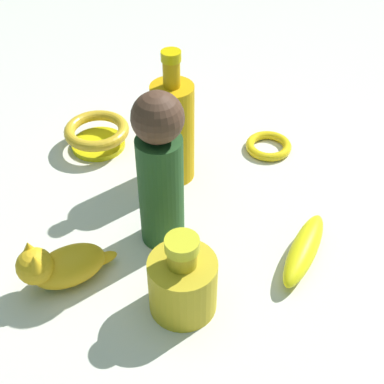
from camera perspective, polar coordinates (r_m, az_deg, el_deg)
ground at (r=0.91m, az=-0.00°, el=-2.37°), size 2.00×2.00×0.00m
cat_figurine at (r=0.81m, az=-13.54°, el=-7.42°), size 0.13×0.11×0.09m
bottle_tall at (r=0.93m, az=-1.98°, el=6.44°), size 0.07×0.07×0.24m
bowl at (r=1.05m, az=-9.83°, el=5.98°), size 0.12×0.12×0.05m
bangle at (r=1.05m, az=7.95°, el=4.77°), size 0.09×0.09×0.02m
banana at (r=0.84m, az=11.55°, el=-5.87°), size 0.10×0.16×0.04m
person_figure_adult at (r=0.78m, az=-3.33°, el=2.26°), size 0.09×0.09×0.26m
nail_polish_jar at (r=1.06m, az=-1.85°, el=6.32°), size 0.04×0.04×0.04m
bottle_short at (r=0.75m, az=-0.70°, el=-9.34°), size 0.09×0.09×0.13m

